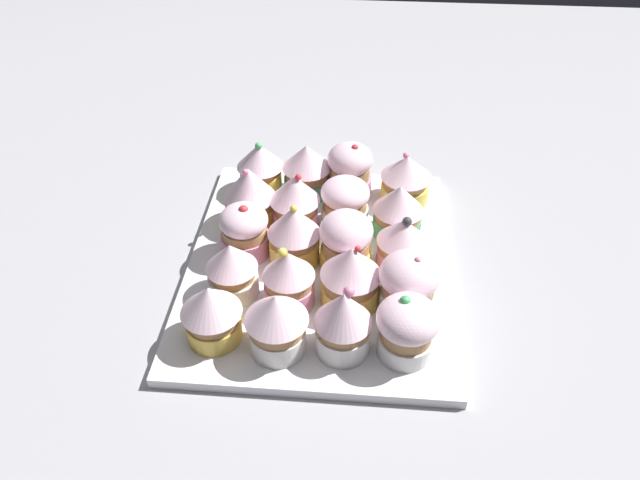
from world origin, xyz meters
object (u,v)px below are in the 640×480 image
Objects in this scene: cupcake_19 at (260,167)px; cupcake_4 at (406,178)px; cupcake_1 at (408,284)px; cupcake_7 at (346,241)px; cupcake_16 at (232,269)px; cupcake_8 at (345,203)px; cupcake_17 at (244,230)px; cupcake_10 at (277,322)px; cupcake_18 at (250,196)px; cupcake_5 at (343,321)px; cupcake_12 at (294,233)px; cupcake_14 at (307,169)px; cupcake_13 at (295,201)px; cupcake_0 at (407,327)px; cupcake_3 at (398,209)px; cupcake_9 at (350,170)px; baking_tray at (320,264)px; cupcake_2 at (402,241)px; cupcake_6 at (351,275)px; cupcake_15 at (211,312)px; cupcake_11 at (289,278)px.

cupcake_4 is at bearing -91.63° from cupcake_19.
cupcake_1 is 9.06cm from cupcake_7.
cupcake_8 is at bearing -41.99° from cupcake_16.
cupcake_19 is at bearing 0.58° from cupcake_17.
cupcake_18 is at bearing 16.77° from cupcake_10.
cupcake_17 is (13.33, 11.79, -0.63)cm from cupcake_5.
cupcake_17 is at bearing 118.60° from cupcake_8.
cupcake_5 reaches higher than cupcake_4.
cupcake_12 is 1.08× the size of cupcake_14.
cupcake_12 is 5.60cm from cupcake_13.
cupcake_19 is at bearing 89.53° from cupcake_14.
cupcake_0 reaches higher than cupcake_3.
cupcake_14 is (26.05, -0.31, -0.11)cm from cupcake_10.
cupcake_17 is (6.45, -0.18, -0.12)cm from cupcake_16.
cupcake_8 is (0.99, 6.29, -0.14)cm from cupcake_3.
cupcake_9 is 26.82cm from cupcake_10.
cupcake_14 reaches higher than baking_tray.
cupcake_2 is at bearing -82.34° from cupcake_7.
cupcake_1 is (5.70, -0.30, 0.17)cm from cupcake_0.
cupcake_10 is at bearing 179.34° from cupcake_12.
cupcake_1 reaches higher than cupcake_8.
cupcake_9 is 1.12× the size of cupcake_17.
cupcake_2 is at bearing -40.38° from cupcake_6.
cupcake_4 is (12.33, -0.79, 0.00)cm from cupcake_2.
cupcake_4 is 1.01× the size of cupcake_16.
cupcake_13 is (5.50, 12.46, 0.70)cm from cupcake_2.
cupcake_10 is 9.30cm from cupcake_16.
cupcake_3 and cupcake_17 have the same top height.
cupcake_15 is (-17.82, 6.10, -0.42)cm from cupcake_13.
cupcake_11 is at bearing 137.98° from cupcake_7.
cupcake_8 is (13.58, 7.05, -0.38)cm from cupcake_1.
cupcake_12 is (-12.40, 12.72, 0.46)cm from cupcake_4.
baking_tray is at bearing -56.86° from cupcake_16.
cupcake_10 is 26.05cm from cupcake_14.
cupcake_12 is (6.28, 6.54, 0.02)cm from cupcake_6.
cupcake_10 is at bearing 153.28° from cupcake_4.
cupcake_15 is (0.42, 18.73, 0.09)cm from cupcake_0.
cupcake_0 is at bearing -145.29° from cupcake_13.
cupcake_9 is (0.63, 7.10, 0.38)cm from cupcake_4.
cupcake_14 reaches higher than cupcake_4.
cupcake_5 is at bearing -165.81° from baking_tray.
cupcake_4 and cupcake_16 have the same top height.
cupcake_1 is at bearing -176.53° from cupcake_3.
cupcake_9 is 14.18cm from cupcake_12.
cupcake_9 reaches higher than cupcake_2.
cupcake_14 is (6.25, 5.19, 0.39)cm from cupcake_8.
cupcake_19 is at bearing 32.79° from cupcake_6.
cupcake_3 is at bearing -64.18° from cupcake_12.
cupcake_8 is 0.98× the size of cupcake_16.
cupcake_10 is 26.71cm from cupcake_19.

